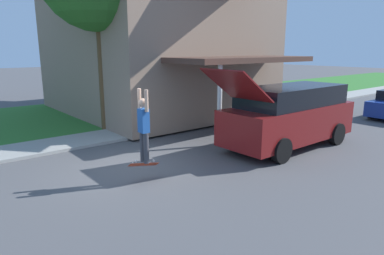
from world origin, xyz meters
The scene contains 8 objects.
ground_plane centered at (0.00, 0.00, 0.00)m, with size 120.00×120.00×0.00m, color #49494C.
lawn centered at (-8.00, 6.00, 0.04)m, with size 10.00×80.00×0.08m.
sidewalk centered at (-3.60, 6.00, 0.05)m, with size 1.80×80.00×0.10m.
house centered at (-7.43, 5.58, 4.89)m, with size 13.10×9.44×9.31m.
lawn_tree_far centered at (-5.29, 8.57, 4.96)m, with size 5.09×5.09×7.43m.
suv_parked centered at (1.51, 5.14, 1.11)m, with size 2.06×5.81×2.75m.
skateboarder centered at (1.18, -0.35, 1.46)m, with size 0.41×0.21×1.82m.
skateboard centered at (1.04, -0.30, 0.43)m, with size 0.28×0.78×0.29m.
Camera 1 is at (8.19, -4.56, 3.27)m, focal length 32.00 mm.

